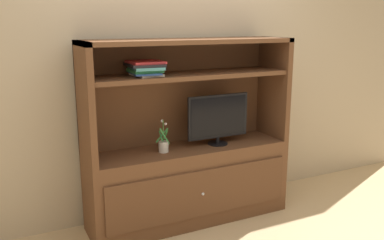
% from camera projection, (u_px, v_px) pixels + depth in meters
% --- Properties ---
extents(ground_plane, '(8.00, 8.00, 0.00)m').
position_uv_depth(ground_plane, '(211.00, 239.00, 3.36)').
color(ground_plane, tan).
extents(painted_rear_wall, '(6.00, 0.10, 2.80)m').
position_uv_depth(painted_rear_wall, '(172.00, 58.00, 3.70)').
color(painted_rear_wall, tan).
rests_on(painted_rear_wall, ground_plane).
extents(media_console, '(1.77, 0.50, 1.58)m').
position_uv_depth(media_console, '(189.00, 165.00, 3.60)').
color(media_console, brown).
rests_on(media_console, ground_plane).
extents(tv_monitor, '(0.58, 0.17, 0.44)m').
position_uv_depth(tv_monitor, '(218.00, 118.00, 3.59)').
color(tv_monitor, black).
rests_on(tv_monitor, media_console).
extents(potted_plant, '(0.12, 0.09, 0.27)m').
position_uv_depth(potted_plant, '(164.00, 145.00, 3.41)').
color(potted_plant, beige).
rests_on(potted_plant, media_console).
extents(magazine_stack, '(0.28, 0.35, 0.12)m').
position_uv_depth(magazine_stack, '(145.00, 68.00, 3.23)').
color(magazine_stack, silver).
rests_on(magazine_stack, media_console).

